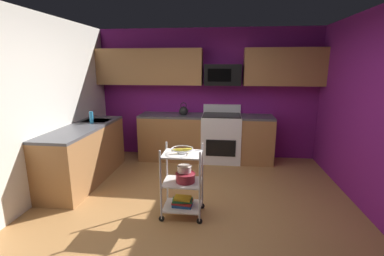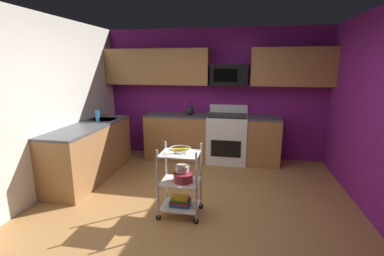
{
  "view_description": "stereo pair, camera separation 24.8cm",
  "coord_description": "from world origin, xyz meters",
  "px_view_note": "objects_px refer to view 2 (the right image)",
  "views": [
    {
      "loc": [
        0.36,
        -3.21,
        1.88
      ],
      "look_at": [
        -0.07,
        0.38,
        1.05
      ],
      "focal_mm": 25.57,
      "sensor_mm": 36.0,
      "label": 1
    },
    {
      "loc": [
        0.6,
        -3.17,
        1.88
      ],
      "look_at": [
        -0.07,
        0.38,
        1.05
      ],
      "focal_mm": 25.57,
      "sensor_mm": 36.0,
      "label": 2
    }
  ],
  "objects_px": {
    "mixing_bowl_small": "(182,168)",
    "kettle": "(190,111)",
    "rolling_cart": "(180,182)",
    "dish_soap_bottle": "(98,116)",
    "mixing_bowl_large": "(183,177)",
    "book_stack": "(180,201)",
    "microwave": "(229,75)",
    "fruit_bowl": "(180,149)",
    "oven_range": "(227,138)"
  },
  "relations": [
    {
      "from": "oven_range",
      "to": "mixing_bowl_small",
      "type": "bearing_deg",
      "value": -101.47
    },
    {
      "from": "fruit_bowl",
      "to": "mixing_bowl_large",
      "type": "relative_size",
      "value": 1.08
    },
    {
      "from": "mixing_bowl_small",
      "to": "kettle",
      "type": "height_order",
      "value": "kettle"
    },
    {
      "from": "oven_range",
      "to": "dish_soap_bottle",
      "type": "bearing_deg",
      "value": -155.33
    },
    {
      "from": "mixing_bowl_small",
      "to": "kettle",
      "type": "bearing_deg",
      "value": 98.68
    },
    {
      "from": "rolling_cart",
      "to": "dish_soap_bottle",
      "type": "xyz_separation_m",
      "value": [
        -1.73,
        1.16,
        0.57
      ]
    },
    {
      "from": "mixing_bowl_large",
      "to": "mixing_bowl_small",
      "type": "relative_size",
      "value": 1.38
    },
    {
      "from": "fruit_bowl",
      "to": "book_stack",
      "type": "xyz_separation_m",
      "value": [
        0.0,
        -0.0,
        -0.69
      ]
    },
    {
      "from": "oven_range",
      "to": "dish_soap_bottle",
      "type": "distance_m",
      "value": 2.46
    },
    {
      "from": "mixing_bowl_large",
      "to": "kettle",
      "type": "bearing_deg",
      "value": 99.01
    },
    {
      "from": "fruit_bowl",
      "to": "mixing_bowl_large",
      "type": "distance_m",
      "value": 0.36
    },
    {
      "from": "fruit_bowl",
      "to": "dish_soap_bottle",
      "type": "distance_m",
      "value": 2.09
    },
    {
      "from": "mixing_bowl_large",
      "to": "kettle",
      "type": "height_order",
      "value": "kettle"
    },
    {
      "from": "book_stack",
      "to": "dish_soap_bottle",
      "type": "distance_m",
      "value": 2.24
    },
    {
      "from": "fruit_bowl",
      "to": "dish_soap_bottle",
      "type": "height_order",
      "value": "dish_soap_bottle"
    },
    {
      "from": "book_stack",
      "to": "mixing_bowl_small",
      "type": "bearing_deg",
      "value": 61.42
    },
    {
      "from": "oven_range",
      "to": "rolling_cart",
      "type": "height_order",
      "value": "oven_range"
    },
    {
      "from": "oven_range",
      "to": "fruit_bowl",
      "type": "bearing_deg",
      "value": -101.79
    },
    {
      "from": "rolling_cart",
      "to": "kettle",
      "type": "relative_size",
      "value": 3.47
    },
    {
      "from": "fruit_bowl",
      "to": "kettle",
      "type": "relative_size",
      "value": 1.03
    },
    {
      "from": "rolling_cart",
      "to": "fruit_bowl",
      "type": "distance_m",
      "value": 0.42
    },
    {
      "from": "book_stack",
      "to": "kettle",
      "type": "bearing_deg",
      "value": 98.01
    },
    {
      "from": "fruit_bowl",
      "to": "microwave",
      "type": "bearing_deg",
      "value": 78.76
    },
    {
      "from": "mixing_bowl_large",
      "to": "kettle",
      "type": "xyz_separation_m",
      "value": [
        -0.34,
        2.15,
        0.48
      ]
    },
    {
      "from": "microwave",
      "to": "rolling_cart",
      "type": "distance_m",
      "value": 2.62
    },
    {
      "from": "oven_range",
      "to": "dish_soap_bottle",
      "type": "relative_size",
      "value": 5.5
    },
    {
      "from": "microwave",
      "to": "mixing_bowl_small",
      "type": "relative_size",
      "value": 3.85
    },
    {
      "from": "book_stack",
      "to": "dish_soap_bottle",
      "type": "xyz_separation_m",
      "value": [
        -1.73,
        1.16,
        0.84
      ]
    },
    {
      "from": "oven_range",
      "to": "rolling_cart",
      "type": "xyz_separation_m",
      "value": [
        -0.45,
        -2.16,
        -0.03
      ]
    },
    {
      "from": "oven_range",
      "to": "rolling_cart",
      "type": "relative_size",
      "value": 1.2
    },
    {
      "from": "mixing_bowl_small",
      "to": "kettle",
      "type": "distance_m",
      "value": 2.18
    },
    {
      "from": "fruit_bowl",
      "to": "kettle",
      "type": "xyz_separation_m",
      "value": [
        -0.3,
        2.15,
        0.12
      ]
    },
    {
      "from": "mixing_bowl_small",
      "to": "book_stack",
      "type": "bearing_deg",
      "value": -118.58
    },
    {
      "from": "microwave",
      "to": "book_stack",
      "type": "height_order",
      "value": "microwave"
    },
    {
      "from": "mixing_bowl_small",
      "to": "book_stack",
      "type": "height_order",
      "value": "mixing_bowl_small"
    },
    {
      "from": "microwave",
      "to": "kettle",
      "type": "height_order",
      "value": "microwave"
    },
    {
      "from": "fruit_bowl",
      "to": "kettle",
      "type": "distance_m",
      "value": 2.18
    },
    {
      "from": "microwave",
      "to": "fruit_bowl",
      "type": "distance_m",
      "value": 2.45
    },
    {
      "from": "kettle",
      "to": "mixing_bowl_large",
      "type": "bearing_deg",
      "value": -80.99
    },
    {
      "from": "rolling_cart",
      "to": "dish_soap_bottle",
      "type": "distance_m",
      "value": 2.16
    },
    {
      "from": "rolling_cart",
      "to": "kettle",
      "type": "xyz_separation_m",
      "value": [
        -0.3,
        2.15,
        0.55
      ]
    },
    {
      "from": "dish_soap_bottle",
      "to": "microwave",
      "type": "bearing_deg",
      "value": 26.9
    },
    {
      "from": "microwave",
      "to": "fruit_bowl",
      "type": "bearing_deg",
      "value": -101.24
    },
    {
      "from": "fruit_bowl",
      "to": "dish_soap_bottle",
      "type": "xyz_separation_m",
      "value": [
        -1.73,
        1.16,
        0.14
      ]
    },
    {
      "from": "fruit_bowl",
      "to": "rolling_cart",
      "type": "bearing_deg",
      "value": -14.04
    },
    {
      "from": "microwave",
      "to": "book_stack",
      "type": "distance_m",
      "value": 2.76
    },
    {
      "from": "kettle",
      "to": "dish_soap_bottle",
      "type": "xyz_separation_m",
      "value": [
        -1.43,
        -1.0,
        0.02
      ]
    },
    {
      "from": "book_stack",
      "to": "microwave",
      "type": "bearing_deg",
      "value": 78.76
    },
    {
      "from": "oven_range",
      "to": "book_stack",
      "type": "distance_m",
      "value": 2.22
    },
    {
      "from": "microwave",
      "to": "mixing_bowl_small",
      "type": "height_order",
      "value": "microwave"
    }
  ]
}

